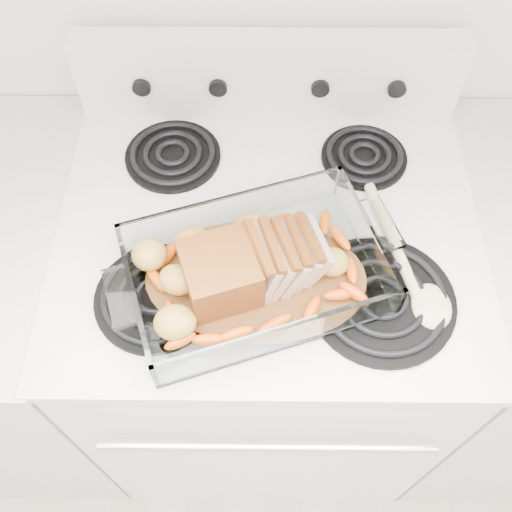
{
  "coord_description": "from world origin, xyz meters",
  "views": [
    {
      "loc": [
        -0.02,
        1.04,
        1.79
      ],
      "look_at": [
        -0.02,
        1.55,
        0.99
      ],
      "focal_mm": 40.0,
      "sensor_mm": 36.0,
      "label": 1
    }
  ],
  "objects_px": {
    "electric_range": "(265,328)",
    "counter_left": "(4,329)",
    "baking_dish": "(256,275)",
    "pork_roast": "(242,265)"
  },
  "relations": [
    {
      "from": "electric_range",
      "to": "pork_roast",
      "type": "bearing_deg",
      "value": -109.33
    },
    {
      "from": "counter_left",
      "to": "pork_roast",
      "type": "relative_size",
      "value": 3.9
    },
    {
      "from": "baking_dish",
      "to": "pork_roast",
      "type": "bearing_deg",
      "value": 161.23
    },
    {
      "from": "electric_range",
      "to": "counter_left",
      "type": "bearing_deg",
      "value": -179.9
    },
    {
      "from": "baking_dish",
      "to": "electric_range",
      "type": "bearing_deg",
      "value": 61.48
    },
    {
      "from": "baking_dish",
      "to": "pork_roast",
      "type": "distance_m",
      "value": 0.04
    },
    {
      "from": "electric_range",
      "to": "counter_left",
      "type": "height_order",
      "value": "electric_range"
    },
    {
      "from": "pork_roast",
      "to": "electric_range",
      "type": "bearing_deg",
      "value": 63.89
    },
    {
      "from": "electric_range",
      "to": "pork_roast",
      "type": "xyz_separation_m",
      "value": [
        -0.05,
        -0.13,
        0.51
      ]
    },
    {
      "from": "electric_range",
      "to": "counter_left",
      "type": "xyz_separation_m",
      "value": [
        -0.67,
        -0.0,
        -0.02
      ]
    }
  ]
}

